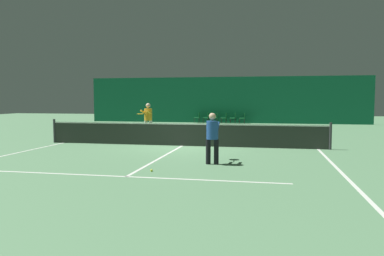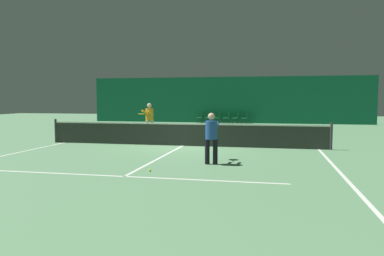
# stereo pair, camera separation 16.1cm
# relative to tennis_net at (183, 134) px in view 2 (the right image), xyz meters

# --- Properties ---
(ground_plane) EXTENTS (60.00, 60.00, 0.00)m
(ground_plane) POSITION_rel_tennis_net_xyz_m (0.00, 0.00, -0.51)
(ground_plane) COLOR #56845B
(backdrop_curtain) EXTENTS (23.00, 0.12, 3.76)m
(backdrop_curtain) POSITION_rel_tennis_net_xyz_m (0.00, 15.39, 1.37)
(backdrop_curtain) COLOR #146042
(backdrop_curtain) RESTS_ON ground
(court_line_baseline_far) EXTENTS (11.00, 0.10, 0.00)m
(court_line_baseline_far) POSITION_rel_tennis_net_xyz_m (0.00, 11.90, -0.51)
(court_line_baseline_far) COLOR silver
(court_line_baseline_far) RESTS_ON ground
(court_line_service_far) EXTENTS (8.25, 0.10, 0.00)m
(court_line_service_far) POSITION_rel_tennis_net_xyz_m (0.00, 6.40, -0.51)
(court_line_service_far) COLOR silver
(court_line_service_far) RESTS_ON ground
(court_line_service_near) EXTENTS (8.25, 0.10, 0.00)m
(court_line_service_near) POSITION_rel_tennis_net_xyz_m (0.00, -6.40, -0.51)
(court_line_service_near) COLOR silver
(court_line_service_near) RESTS_ON ground
(court_line_sideline_left) EXTENTS (0.10, 23.80, 0.00)m
(court_line_sideline_left) POSITION_rel_tennis_net_xyz_m (-5.50, 0.00, -0.51)
(court_line_sideline_left) COLOR silver
(court_line_sideline_left) RESTS_ON ground
(court_line_sideline_right) EXTENTS (0.10, 23.80, 0.00)m
(court_line_sideline_right) POSITION_rel_tennis_net_xyz_m (5.50, 0.00, -0.51)
(court_line_sideline_right) COLOR silver
(court_line_sideline_right) RESTS_ON ground
(court_line_centre) EXTENTS (0.10, 12.80, 0.00)m
(court_line_centre) POSITION_rel_tennis_net_xyz_m (0.00, 0.00, -0.51)
(court_line_centre) COLOR silver
(court_line_centre) RESTS_ON ground
(tennis_net) EXTENTS (12.00, 0.10, 1.07)m
(tennis_net) POSITION_rel_tennis_net_xyz_m (0.00, 0.00, 0.00)
(tennis_net) COLOR #2D332D
(tennis_net) RESTS_ON ground
(player_near) EXTENTS (0.42, 1.32, 1.56)m
(player_near) POSITION_rel_tennis_net_xyz_m (1.89, -4.11, 0.40)
(player_near) COLOR black
(player_near) RESTS_ON ground
(player_far) EXTENTS (0.48, 1.41, 1.75)m
(player_far) POSITION_rel_tennis_net_xyz_m (-2.60, 3.32, 0.51)
(player_far) COLOR beige
(player_far) RESTS_ON ground
(courtside_chair_0) EXTENTS (0.44, 0.44, 0.84)m
(courtside_chair_0) POSITION_rel_tennis_net_xyz_m (-2.08, 14.84, -0.03)
(courtside_chair_0) COLOR #2D2D2D
(courtside_chair_0) RESTS_ON ground
(courtside_chair_1) EXTENTS (0.44, 0.44, 0.84)m
(courtside_chair_1) POSITION_rel_tennis_net_xyz_m (-1.35, 14.84, -0.03)
(courtside_chair_1) COLOR #2D2D2D
(courtside_chair_1) RESTS_ON ground
(courtside_chair_2) EXTENTS (0.44, 0.44, 0.84)m
(courtside_chair_2) POSITION_rel_tennis_net_xyz_m (-0.61, 14.84, -0.03)
(courtside_chair_2) COLOR #2D2D2D
(courtside_chair_2) RESTS_ON ground
(courtside_chair_3) EXTENTS (0.44, 0.44, 0.84)m
(courtside_chair_3) POSITION_rel_tennis_net_xyz_m (0.13, 14.84, -0.03)
(courtside_chair_3) COLOR #2D2D2D
(courtside_chair_3) RESTS_ON ground
(courtside_chair_4) EXTENTS (0.44, 0.44, 0.84)m
(courtside_chair_4) POSITION_rel_tennis_net_xyz_m (0.87, 14.84, -0.03)
(courtside_chair_4) COLOR #2D2D2D
(courtside_chair_4) RESTS_ON ground
(courtside_chair_5) EXTENTS (0.44, 0.44, 0.84)m
(courtside_chair_5) POSITION_rel_tennis_net_xyz_m (1.60, 14.84, -0.03)
(courtside_chair_5) COLOR #2D2D2D
(courtside_chair_5) RESTS_ON ground
(tennis_ball) EXTENTS (0.07, 0.07, 0.07)m
(tennis_ball) POSITION_rel_tennis_net_xyz_m (0.43, -5.64, -0.48)
(tennis_ball) COLOR #D1DB33
(tennis_ball) RESTS_ON ground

